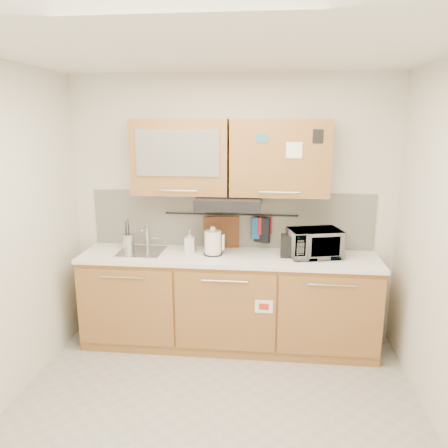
# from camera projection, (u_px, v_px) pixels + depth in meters

# --- Properties ---
(floor) EXTENTS (3.20, 3.20, 0.00)m
(floor) POSITION_uv_depth(u_px,v_px,m) (212.00, 423.00, 3.19)
(floor) COLOR #9E9993
(floor) RESTS_ON ground
(ceiling) EXTENTS (3.20, 3.20, 0.00)m
(ceiling) POSITION_uv_depth(u_px,v_px,m) (210.00, 45.00, 2.60)
(ceiling) COLOR white
(ceiling) RESTS_ON wall_back
(wall_back) EXTENTS (3.20, 0.00, 3.20)m
(wall_back) POSITION_uv_depth(u_px,v_px,m) (231.00, 209.00, 4.35)
(wall_back) COLOR silver
(wall_back) RESTS_ON ground
(base_cabinet) EXTENTS (2.80, 0.64, 0.88)m
(base_cabinet) POSITION_uv_depth(u_px,v_px,m) (228.00, 305.00, 4.25)
(base_cabinet) COLOR #A26739
(base_cabinet) RESTS_ON floor
(countertop) EXTENTS (2.82, 0.62, 0.04)m
(countertop) POSITION_uv_depth(u_px,v_px,m) (228.00, 257.00, 4.14)
(countertop) COLOR white
(countertop) RESTS_ON base_cabinet
(backsplash) EXTENTS (2.80, 0.02, 0.56)m
(backsplash) POSITION_uv_depth(u_px,v_px,m) (231.00, 219.00, 4.36)
(backsplash) COLOR silver
(backsplash) RESTS_ON countertop
(upper_cabinets) EXTENTS (1.82, 0.37, 0.70)m
(upper_cabinets) POSITION_uv_depth(u_px,v_px,m) (229.00, 157.00, 4.06)
(upper_cabinets) COLOR #A26739
(upper_cabinets) RESTS_ON wall_back
(range_hood) EXTENTS (0.60, 0.46, 0.10)m
(range_hood) POSITION_uv_depth(u_px,v_px,m) (229.00, 202.00, 4.08)
(range_hood) COLOR black
(range_hood) RESTS_ON upper_cabinets
(sink) EXTENTS (0.42, 0.40, 0.26)m
(sink) POSITION_uv_depth(u_px,v_px,m) (142.00, 251.00, 4.24)
(sink) COLOR silver
(sink) RESTS_ON countertop
(utensil_rail) EXTENTS (1.30, 0.02, 0.02)m
(utensil_rail) POSITION_uv_depth(u_px,v_px,m) (231.00, 214.00, 4.31)
(utensil_rail) COLOR black
(utensil_rail) RESTS_ON backsplash
(utensil_crock) EXTENTS (0.12, 0.12, 0.30)m
(utensil_crock) POSITION_uv_depth(u_px,v_px,m) (128.00, 241.00, 4.32)
(utensil_crock) COLOR #B6B6BA
(utensil_crock) RESTS_ON countertop
(kettle) EXTENTS (0.20, 0.18, 0.28)m
(kettle) POSITION_uv_depth(u_px,v_px,m) (213.00, 243.00, 4.13)
(kettle) COLOR white
(kettle) RESTS_ON countertop
(toaster) EXTENTS (0.26, 0.16, 0.20)m
(toaster) POSITION_uv_depth(u_px,v_px,m) (295.00, 246.00, 4.07)
(toaster) COLOR black
(toaster) RESTS_ON countertop
(microwave) EXTENTS (0.54, 0.43, 0.26)m
(microwave) POSITION_uv_depth(u_px,v_px,m) (314.00, 243.00, 4.06)
(microwave) COLOR #999999
(microwave) RESTS_ON countertop
(soap_bottle) EXTENTS (0.10, 0.10, 0.21)m
(soap_bottle) POSITION_uv_depth(u_px,v_px,m) (190.00, 241.00, 4.23)
(soap_bottle) COLOR #999999
(soap_bottle) RESTS_ON countertop
(cutting_board) EXTENTS (0.35, 0.10, 0.44)m
(cutting_board) POSITION_uv_depth(u_px,v_px,m) (221.00, 238.00, 4.36)
(cutting_board) COLOR brown
(cutting_board) RESTS_ON utensil_rail
(oven_mitt) EXTENTS (0.13, 0.06, 0.22)m
(oven_mitt) POSITION_uv_depth(u_px,v_px,m) (258.00, 228.00, 4.30)
(oven_mitt) COLOR #1F5591
(oven_mitt) RESTS_ON utensil_rail
(dark_pouch) EXTENTS (0.16, 0.11, 0.25)m
(dark_pouch) POSITION_uv_depth(u_px,v_px,m) (262.00, 230.00, 4.29)
(dark_pouch) COLOR black
(dark_pouch) RESTS_ON utensil_rail
(pot_holder) EXTENTS (0.14, 0.06, 0.17)m
(pot_holder) POSITION_uv_depth(u_px,v_px,m) (265.00, 226.00, 4.28)
(pot_holder) COLOR #B11722
(pot_holder) RESTS_ON utensil_rail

